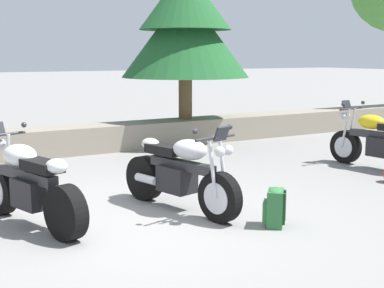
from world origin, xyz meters
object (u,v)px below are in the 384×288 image
object	(u,v)px
motorcycle_white_near_left	(29,186)
rider_backpack	(275,206)
pine_tree_mid_left	(185,25)
motorcycle_yellow_far_right	(379,142)
motorcycle_silver_centre	(181,174)

from	to	relation	value
motorcycle_white_near_left	rider_backpack	distance (m)	2.91
pine_tree_mid_left	motorcycle_white_near_left	bearing A→B (deg)	-135.62
motorcycle_white_near_left	pine_tree_mid_left	size ratio (longest dim) A/B	0.59
motorcycle_yellow_far_right	motorcycle_white_near_left	bearing A→B (deg)	-178.31
motorcycle_silver_centre	pine_tree_mid_left	world-z (taller)	pine_tree_mid_left
rider_backpack	pine_tree_mid_left	bearing A→B (deg)	70.79
motorcycle_white_near_left	rider_backpack	size ratio (longest dim) A/B	4.28
motorcycle_silver_centre	motorcycle_yellow_far_right	xyz separation A→B (m)	(4.27, 0.52, 0.00)
rider_backpack	pine_tree_mid_left	size ratio (longest dim) A/B	0.14
motorcycle_silver_centre	rider_backpack	xyz separation A→B (m)	(0.66, -1.12, -0.24)
motorcycle_white_near_left	motorcycle_silver_centre	world-z (taller)	same
motorcycle_silver_centre	motorcycle_yellow_far_right	distance (m)	4.30
motorcycle_white_near_left	motorcycle_silver_centre	size ratio (longest dim) A/B	0.99
motorcycle_white_near_left	motorcycle_yellow_far_right	distance (m)	6.12
motorcycle_white_near_left	pine_tree_mid_left	distance (m)	6.76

